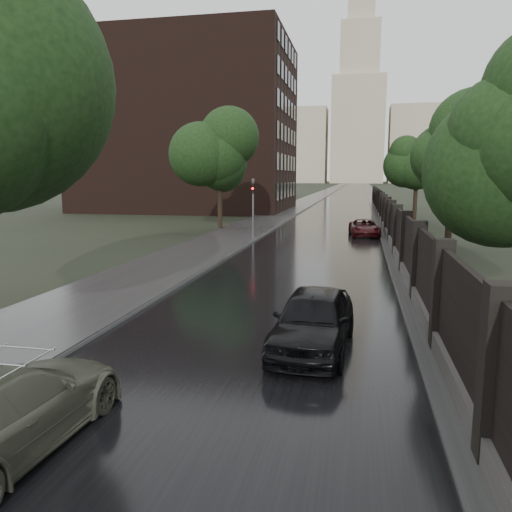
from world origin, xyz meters
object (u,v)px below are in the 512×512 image
object	(u,v)px
volga_sedan	(0,411)
car_right_far	(364,228)
tree_left_far	(219,162)
traffic_light	(253,203)
tree_right_b	(453,161)
tree_right_c	(417,167)
car_right_near	(313,320)

from	to	relation	value
volga_sedan	car_right_far	bearing A→B (deg)	-99.42
tree_left_far	traffic_light	xyz separation A→B (m)	(3.70, -5.01, -2.84)
tree_left_far	tree_right_b	distance (m)	17.45
car_right_far	tree_right_c	bearing A→B (deg)	63.04
tree_right_b	car_right_near	world-z (taller)	tree_right_b
tree_right_c	tree_left_far	bearing A→B (deg)	-147.17
volga_sedan	car_right_far	world-z (taller)	volga_sedan
car_right_near	traffic_light	bearing A→B (deg)	109.38
tree_right_c	car_right_near	world-z (taller)	tree_right_c
tree_right_c	car_right_near	bearing A→B (deg)	-99.40
tree_left_far	volga_sedan	size ratio (longest dim) A/B	1.55
tree_left_far	volga_sedan	world-z (taller)	tree_left_far
car_right_far	traffic_light	bearing A→B (deg)	-161.40
tree_right_b	volga_sedan	bearing A→B (deg)	-113.46
tree_left_far	tree_right_c	xyz separation A→B (m)	(15.50, 10.00, -0.29)
car_right_near	tree_left_far	bearing A→B (deg)	113.95
tree_right_c	car_right_near	distance (m)	36.38
tree_left_far	tree_right_c	distance (m)	18.45
volga_sedan	car_right_near	xyz separation A→B (m)	(4.18, 5.58, 0.05)
tree_right_c	car_right_far	world-z (taller)	tree_right_c
car_right_far	tree_right_b	bearing A→B (deg)	-60.11
traffic_light	tree_left_far	bearing A→B (deg)	126.47
tree_right_b	car_right_near	size ratio (longest dim) A/B	1.61
tree_right_b	car_right_near	bearing A→B (deg)	-108.49
car_right_near	car_right_far	bearing A→B (deg)	90.14
tree_left_far	tree_right_b	bearing A→B (deg)	-27.30
traffic_light	volga_sedan	bearing A→B (deg)	-86.25
tree_left_far	traffic_light	bearing A→B (deg)	-53.53
car_right_far	tree_left_far	bearing A→B (deg)	165.36
tree_right_c	volga_sedan	bearing A→B (deg)	-103.74
tree_right_c	volga_sedan	world-z (taller)	tree_right_c
tree_right_b	car_right_far	xyz separation A→B (m)	(-4.53, 6.30, -4.37)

